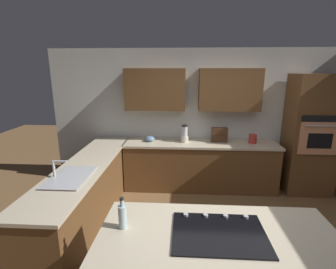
{
  "coord_description": "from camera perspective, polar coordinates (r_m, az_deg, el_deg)",
  "views": [
    {
      "loc": [
        0.43,
        2.74,
        2.2
      ],
      "look_at": [
        0.68,
        -1.24,
        1.17
      ],
      "focal_mm": 26.64,
      "sensor_mm": 36.0,
      "label": 1
    }
  ],
  "objects": [
    {
      "name": "lower_cabinets_back",
      "position": [
        4.81,
        7.28,
        -7.23
      ],
      "size": [
        2.8,
        0.6,
        0.86
      ],
      "primitive_type": "cube",
      "color": "brown",
      "rests_on": "ground"
    },
    {
      "name": "cooktop",
      "position": [
        2.23,
        11.59,
        -21.2
      ],
      "size": [
        0.76,
        0.56,
        0.03
      ],
      "color": "black",
      "rests_on": "island_top"
    },
    {
      "name": "countertop_back",
      "position": [
        4.66,
        7.45,
        -2.09
      ],
      "size": [
        2.84,
        0.64,
        0.04
      ],
      "primitive_type": "cube",
      "color": "beige",
      "rests_on": "lower_cabinets_back"
    },
    {
      "name": "ground_plane",
      "position": [
        3.54,
        10.7,
        -24.22
      ],
      "size": [
        14.0,
        14.0,
        0.0
      ],
      "primitive_type": "plane",
      "color": "brown"
    },
    {
      "name": "mixing_bowl",
      "position": [
        4.7,
        -4.17,
        -0.99
      ],
      "size": [
        0.18,
        0.18,
        0.1
      ],
      "primitive_type": "ellipsoid",
      "color": "#668CB2",
      "rests_on": "countertop_back"
    },
    {
      "name": "kettle",
      "position": [
        4.83,
        18.79,
        -0.91
      ],
      "size": [
        0.14,
        0.14,
        0.17
      ],
      "primitive_type": "cylinder",
      "color": "red",
      "rests_on": "countertop_back"
    },
    {
      "name": "sink_unit",
      "position": [
        3.37,
        -21.56,
        -8.97
      ],
      "size": [
        0.46,
        0.7,
        0.23
      ],
      "color": "#515456",
      "rests_on": "countertop_side"
    },
    {
      "name": "lower_cabinets_side",
      "position": [
        3.99,
        -17.71,
        -12.63
      ],
      "size": [
        0.6,
        2.9,
        0.86
      ],
      "primitive_type": "cube",
      "color": "brown",
      "rests_on": "ground"
    },
    {
      "name": "countertop_side",
      "position": [
        3.81,
        -18.23,
        -6.57
      ],
      "size": [
        0.64,
        2.94,
        0.04
      ],
      "primitive_type": "cube",
      "color": "beige",
      "rests_on": "lower_cabinets_side"
    },
    {
      "name": "spice_rack",
      "position": [
        4.74,
        11.68,
        -0.06
      ],
      "size": [
        0.29,
        0.11,
        0.27
      ],
      "color": "#472B19",
      "rests_on": "countertop_back"
    },
    {
      "name": "wall_oven",
      "position": [
        5.13,
        29.8,
        -0.15
      ],
      "size": [
        0.8,
        0.66,
        2.15
      ],
      "color": "brown",
      "rests_on": "ground"
    },
    {
      "name": "wall_back",
      "position": [
        4.86,
        7.75,
        5.44
      ],
      "size": [
        6.0,
        0.44,
        2.6
      ],
      "color": "silver",
      "rests_on": "ground"
    },
    {
      "name": "blender",
      "position": [
        4.64,
        3.8,
        -0.05
      ],
      "size": [
        0.15,
        0.15,
        0.32
      ],
      "color": "beige",
      "rests_on": "countertop_back"
    },
    {
      "name": "oil_bottle",
      "position": [
        2.24,
        -10.37,
        -17.85
      ],
      "size": [
        0.07,
        0.07,
        0.28
      ],
      "color": "silver",
      "rests_on": "island_top"
    },
    {
      "name": "island_top",
      "position": [
        2.25,
        11.57,
        -21.85
      ],
      "size": [
        1.99,
        0.92,
        0.04
      ],
      "primitive_type": "cube",
      "color": "beige",
      "rests_on": "island_base"
    }
  ]
}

